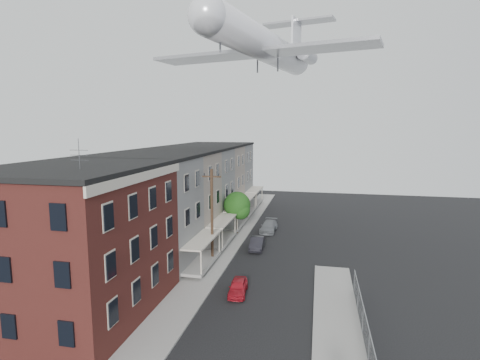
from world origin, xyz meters
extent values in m
cube|color=gray|center=(-5.50, 24.00, 0.06)|extent=(3.00, 62.00, 0.12)
cube|color=gray|center=(5.50, 6.00, 0.06)|extent=(3.00, 26.00, 0.12)
cube|color=gray|center=(-4.05, 24.00, 0.07)|extent=(0.15, 62.00, 0.14)
cube|color=gray|center=(4.05, 6.00, 0.07)|extent=(0.15, 26.00, 0.14)
cube|color=black|center=(-12.00, 7.00, 5.00)|extent=(10.00, 12.00, 10.00)
cube|color=black|center=(-12.00, 7.00, 10.15)|extent=(10.30, 12.30, 0.30)
cube|color=beige|center=(-6.92, 7.00, 9.70)|extent=(0.16, 12.20, 0.60)
cylinder|color=#515156|center=(-10.00, 5.00, 11.15)|extent=(0.04, 0.04, 2.00)
cube|color=slate|center=(-12.00, 16.50, 5.00)|extent=(10.00, 7.00, 10.00)
cube|color=black|center=(-12.00, 16.50, 10.15)|extent=(10.25, 7.00, 0.30)
cube|color=gray|center=(-6.10, 16.50, 0.55)|extent=(1.80, 6.40, 0.25)
cube|color=beige|center=(-6.10, 16.50, 2.75)|extent=(1.90, 6.50, 0.15)
cube|color=gray|center=(-12.00, 23.50, 5.00)|extent=(10.00, 7.00, 10.00)
cube|color=black|center=(-12.00, 23.50, 10.15)|extent=(10.25, 7.00, 0.30)
cube|color=gray|center=(-6.10, 23.50, 0.55)|extent=(1.80, 6.40, 0.25)
cube|color=beige|center=(-6.10, 23.50, 2.75)|extent=(1.90, 6.50, 0.15)
cube|color=slate|center=(-12.00, 30.50, 5.00)|extent=(10.00, 7.00, 10.00)
cube|color=black|center=(-12.00, 30.50, 10.15)|extent=(10.25, 7.00, 0.30)
cube|color=gray|center=(-6.10, 30.50, 0.55)|extent=(1.80, 6.40, 0.25)
cube|color=beige|center=(-6.10, 30.50, 2.75)|extent=(1.90, 6.50, 0.15)
cube|color=gray|center=(-12.00, 37.50, 5.00)|extent=(10.00, 7.00, 10.00)
cube|color=black|center=(-12.00, 37.50, 10.15)|extent=(10.25, 7.00, 0.30)
cube|color=gray|center=(-6.10, 37.50, 0.55)|extent=(1.80, 6.40, 0.25)
cube|color=beige|center=(-6.10, 37.50, 2.75)|extent=(1.90, 6.50, 0.15)
cube|color=slate|center=(-12.00, 44.50, 5.00)|extent=(10.00, 7.00, 10.00)
cube|color=black|center=(-12.00, 44.50, 10.15)|extent=(10.25, 7.00, 0.30)
cube|color=gray|center=(-6.10, 44.50, 0.55)|extent=(1.80, 6.40, 0.25)
cube|color=beige|center=(-6.10, 44.50, 2.75)|extent=(1.90, 6.50, 0.15)
cylinder|color=gray|center=(7.00, 5.00, 0.95)|extent=(0.06, 0.06, 1.90)
cylinder|color=gray|center=(7.00, 8.00, 0.95)|extent=(0.06, 0.06, 1.90)
cylinder|color=gray|center=(7.00, 11.00, 0.95)|extent=(0.06, 0.06, 1.90)
cylinder|color=gray|center=(7.00, 14.00, 0.95)|extent=(0.06, 0.06, 1.90)
cube|color=gray|center=(7.00, 5.00, 1.85)|extent=(0.04, 18.00, 0.04)
cube|color=gray|center=(7.00, 5.00, 0.95)|extent=(0.02, 18.00, 1.80)
cylinder|color=black|center=(-5.60, 18.00, 4.50)|extent=(0.26, 0.26, 9.00)
cube|color=black|center=(-5.60, 18.00, 8.30)|extent=(1.80, 0.12, 0.12)
cylinder|color=black|center=(-6.30, 18.00, 8.50)|extent=(0.08, 0.08, 0.25)
cylinder|color=black|center=(-4.90, 18.00, 8.50)|extent=(0.08, 0.08, 0.25)
cylinder|color=black|center=(-5.40, 28.00, 1.20)|extent=(0.24, 0.24, 2.40)
sphere|color=#123A0F|center=(-5.40, 28.00, 3.60)|extent=(3.20, 3.20, 3.20)
sphere|color=#123A0F|center=(-4.90, 27.70, 3.04)|extent=(2.24, 2.24, 2.24)
imported|color=#B01623|center=(-1.80, 11.98, 0.56)|extent=(1.61, 3.41, 1.13)
imported|color=black|center=(-2.10, 22.92, 0.63)|extent=(1.50, 3.90, 1.27)
imported|color=slate|center=(-1.80, 29.95, 0.65)|extent=(1.94, 4.51, 1.29)
cylinder|color=silver|center=(-2.16, 27.29, 21.63)|extent=(8.82, 24.64, 3.27)
sphere|color=silver|center=(-4.98, 15.34, 21.63)|extent=(3.27, 3.27, 3.27)
cone|color=silver|center=(0.65, 39.23, 21.63)|extent=(3.89, 3.74, 3.27)
cube|color=#939399|center=(-2.52, 25.79, 20.61)|extent=(24.87, 9.82, 0.36)
cylinder|color=#939399|center=(-2.56, 36.31, 21.84)|extent=(2.53, 4.36, 1.64)
cylinder|color=#939399|center=(2.22, 35.18, 21.84)|extent=(2.53, 4.36, 1.64)
cube|color=silver|center=(0.54, 38.73, 24.50)|extent=(1.14, 3.84, 5.73)
cube|color=#939399|center=(0.77, 39.73, 27.15)|extent=(10.06, 4.82, 0.26)
cylinder|color=#515156|center=(-4.51, 17.33, 19.79)|extent=(0.16, 0.16, 1.23)
camera|label=1|loc=(4.05, -14.85, 12.80)|focal=28.00mm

